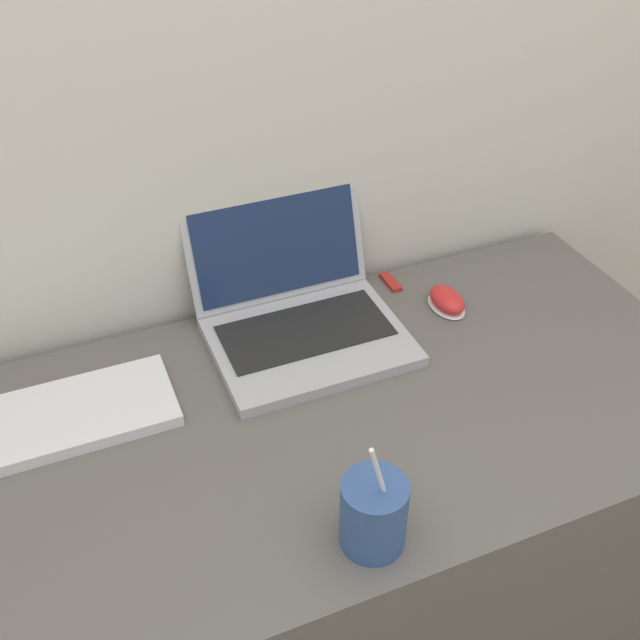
% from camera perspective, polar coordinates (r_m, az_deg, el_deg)
% --- Properties ---
extents(wall_back, '(7.00, 0.04, 2.50)m').
position_cam_1_polar(wall_back, '(1.19, -7.43, 22.28)').
color(wall_back, silver).
rests_on(wall_back, ground_plane).
extents(desk, '(1.34, 0.62, 0.74)m').
position_cam_1_polar(desk, '(1.44, -0.31, -17.80)').
color(desk, '#5B5651').
rests_on(desk, ground_plane).
extents(laptop, '(0.33, 0.33, 0.26)m').
position_cam_1_polar(laptop, '(1.29, -1.83, 1.52)').
color(laptop, '#ADADB2').
rests_on(laptop, desk).
extents(drink_cup, '(0.09, 0.09, 0.20)m').
position_cam_1_polar(drink_cup, '(0.97, 4.11, -14.43)').
color(drink_cup, '#33518C').
rests_on(drink_cup, desk).
extents(computer_mouse, '(0.06, 0.09, 0.03)m').
position_cam_1_polar(computer_mouse, '(1.38, 9.64, 1.48)').
color(computer_mouse, white).
rests_on(computer_mouse, desk).
extents(external_keyboard, '(0.45, 0.16, 0.02)m').
position_cam_1_polar(external_keyboard, '(1.21, -21.68, -7.65)').
color(external_keyboard, silver).
rests_on(external_keyboard, desk).
extents(usb_stick, '(0.02, 0.06, 0.01)m').
position_cam_1_polar(usb_stick, '(1.43, 5.41, 2.90)').
color(usb_stick, '#B2261E').
rests_on(usb_stick, desk).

